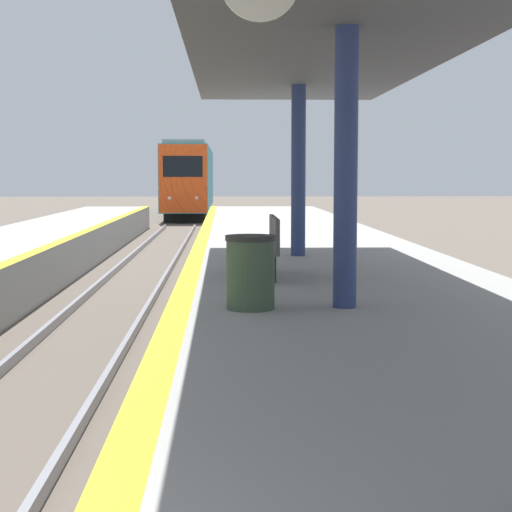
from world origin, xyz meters
The scene contains 4 objects.
train centered at (0.00, 52.99, 2.27)m, with size 2.60×20.00×4.46m.
station_canopy centered at (3.61, 8.00, 4.31)m, with size 3.85×19.28×3.45m.
trash_bin centered at (2.50, 7.90, 1.48)m, with size 0.59×0.59×0.86m.
bench centered at (2.83, 10.98, 1.54)m, with size 0.44×1.77×0.92m.
Camera 1 is at (2.20, -1.92, 2.60)m, focal length 60.00 mm.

